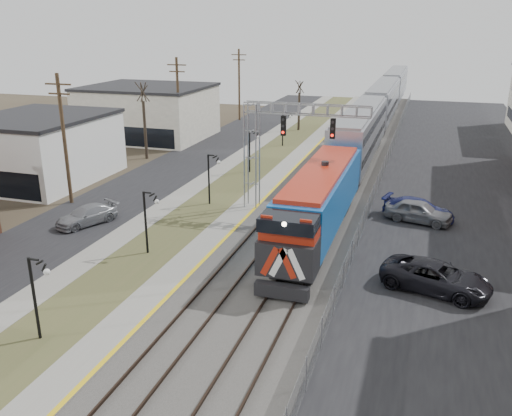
% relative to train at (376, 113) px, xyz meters
% --- Properties ---
extents(street_west, '(7.00, 120.00, 0.04)m').
position_rel_train_xyz_m(street_west, '(-17.00, -23.87, -2.90)').
color(street_west, black).
rests_on(street_west, ground).
extents(sidewalk, '(2.00, 120.00, 0.08)m').
position_rel_train_xyz_m(sidewalk, '(-12.50, -23.87, -2.88)').
color(sidewalk, gray).
rests_on(sidewalk, ground).
extents(grass_median, '(4.00, 120.00, 0.06)m').
position_rel_train_xyz_m(grass_median, '(-9.50, -23.87, -2.89)').
color(grass_median, '#484D29').
rests_on(grass_median, ground).
extents(platform, '(2.00, 120.00, 0.24)m').
position_rel_train_xyz_m(platform, '(-6.50, -23.87, -2.80)').
color(platform, gray).
rests_on(platform, ground).
extents(ballast_bed, '(8.00, 120.00, 0.20)m').
position_rel_train_xyz_m(ballast_bed, '(-1.50, -23.87, -2.82)').
color(ballast_bed, '#595651').
rests_on(ballast_bed, ground).
extents(parking_lot, '(16.00, 120.00, 0.04)m').
position_rel_train_xyz_m(parking_lot, '(10.50, -23.87, -2.90)').
color(parking_lot, black).
rests_on(parking_lot, ground).
extents(platform_edge, '(0.24, 120.00, 0.01)m').
position_rel_train_xyz_m(platform_edge, '(-5.62, -23.87, -2.67)').
color(platform_edge, gold).
rests_on(platform_edge, platform).
extents(track_near, '(1.58, 120.00, 0.15)m').
position_rel_train_xyz_m(track_near, '(-3.50, -23.87, -2.64)').
color(track_near, '#2D2119').
rests_on(track_near, ballast_bed).
extents(track_far, '(1.58, 120.00, 0.15)m').
position_rel_train_xyz_m(track_far, '(-0.00, -23.87, -2.64)').
color(track_far, '#2D2119').
rests_on(track_far, ballast_bed).
extents(train, '(3.00, 85.85, 5.33)m').
position_rel_train_xyz_m(train, '(0.00, 0.00, 0.00)').
color(train, '#155CB1').
rests_on(train, ground).
extents(signal_gantry, '(9.00, 1.07, 8.15)m').
position_rel_train_xyz_m(signal_gantry, '(-4.28, -30.88, 2.67)').
color(signal_gantry, gray).
rests_on(signal_gantry, ground).
extents(lampposts, '(0.14, 62.14, 4.00)m').
position_rel_train_xyz_m(lampposts, '(-9.50, -40.58, -0.92)').
color(lampposts, black).
rests_on(lampposts, ground).
extents(utility_poles, '(0.28, 80.28, 10.00)m').
position_rel_train_xyz_m(utility_poles, '(-20.00, -33.87, 2.08)').
color(utility_poles, '#4C3823').
rests_on(utility_poles, ground).
extents(fence, '(0.04, 120.00, 1.60)m').
position_rel_train_xyz_m(fence, '(2.70, -23.87, -2.12)').
color(fence, gray).
rests_on(fence, ground).
extents(bare_trees, '(12.30, 42.30, 5.95)m').
position_rel_train_xyz_m(bare_trees, '(-18.16, -19.96, -0.22)').
color(bare_trees, '#382D23').
rests_on(bare_trees, ground).
extents(car_lot_c, '(6.14, 4.00, 1.57)m').
position_rel_train_xyz_m(car_lot_c, '(7.39, -40.67, -2.13)').
color(car_lot_c, black).
rests_on(car_lot_c, ground).
extents(car_lot_d, '(5.40, 3.25, 1.46)m').
position_rel_train_xyz_m(car_lot_d, '(6.14, -29.42, -2.19)').
color(car_lot_d, navy).
rests_on(car_lot_d, ground).
extents(car_lot_e, '(4.97, 2.93, 1.59)m').
position_rel_train_xyz_m(car_lot_e, '(6.17, -30.10, -2.13)').
color(car_lot_e, slate).
rests_on(car_lot_e, ground).
extents(car_street_b, '(3.51, 4.83, 1.30)m').
position_rel_train_xyz_m(car_street_b, '(-15.99, -37.63, -2.27)').
color(car_street_b, gray).
rests_on(car_street_b, ground).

